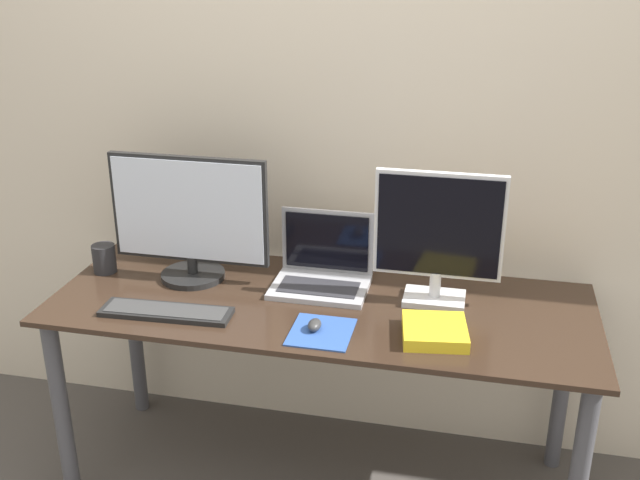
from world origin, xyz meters
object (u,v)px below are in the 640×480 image
object	(u,v)px
keyboard	(166,312)
book	(435,331)
laptop	(323,268)
mug	(104,258)
monitor_left	(189,219)
monitor_right	(438,235)
mouse	(314,325)

from	to	relation	value
keyboard	book	size ratio (longest dim) A/B	1.93
keyboard	book	xyz separation A→B (m)	(0.83, 0.04, 0.01)
keyboard	laptop	bearing A→B (deg)	36.63
laptop	mug	xyz separation A→B (m)	(-0.77, -0.07, -0.01)
mug	keyboard	bearing A→B (deg)	-36.84
book	mug	distance (m)	1.19
monitor_left	mug	distance (m)	0.36
monitor_right	mug	bearing A→B (deg)	-178.97
keyboard	book	world-z (taller)	book
laptop	mouse	bearing A→B (deg)	-82.03
laptop	keyboard	xyz separation A→B (m)	(-0.43, -0.32, -0.05)
monitor_left	monitor_right	world-z (taller)	same
monitor_left	monitor_right	xyz separation A→B (m)	(0.83, 0.00, 0.01)
monitor_right	mouse	world-z (taller)	monitor_right
laptop	mouse	distance (m)	0.33
laptop	mouse	xyz separation A→B (m)	(0.05, -0.32, -0.04)
mouse	keyboard	bearing A→B (deg)	179.54
monitor_right	keyboard	xyz separation A→B (m)	(-0.81, -0.27, -0.22)
monitor_left	mouse	distance (m)	0.60
book	mouse	bearing A→B (deg)	-173.12
monitor_right	keyboard	distance (m)	0.88
monitor_left	mouse	xyz separation A→B (m)	(0.49, -0.28, -0.19)
monitor_left	monitor_right	size ratio (longest dim) A/B	1.25
mug	monitor_right	bearing A→B (deg)	1.03
keyboard	monitor_right	bearing A→B (deg)	18.73
mug	book	bearing A→B (deg)	-10.44
keyboard	book	bearing A→B (deg)	2.67
laptop	mug	size ratio (longest dim) A/B	3.18
keyboard	mouse	xyz separation A→B (m)	(0.48, -0.00, 0.01)
monitor_right	book	world-z (taller)	monitor_right
laptop	book	distance (m)	0.49
keyboard	mouse	distance (m)	0.48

